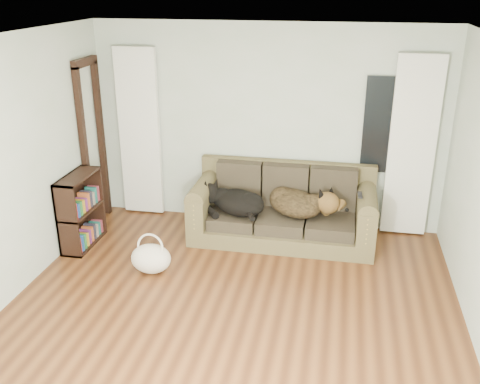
% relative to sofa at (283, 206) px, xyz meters
% --- Properties ---
extents(floor, '(5.00, 5.00, 0.00)m').
position_rel_sofa_xyz_m(floor, '(-0.30, -1.97, -0.45)').
color(floor, '#422211').
rests_on(floor, ground).
extents(ceiling, '(5.00, 5.00, 0.00)m').
position_rel_sofa_xyz_m(ceiling, '(-0.30, -1.97, 2.15)').
color(ceiling, white).
rests_on(ceiling, ground).
extents(wall_back, '(4.50, 0.04, 2.60)m').
position_rel_sofa_xyz_m(wall_back, '(-0.30, 0.53, 0.85)').
color(wall_back, beige).
rests_on(wall_back, ground).
extents(curtain_left, '(0.55, 0.08, 2.25)m').
position_rel_sofa_xyz_m(curtain_left, '(-2.00, 0.45, 0.70)').
color(curtain_left, white).
rests_on(curtain_left, ground).
extents(curtain_right, '(0.55, 0.08, 2.25)m').
position_rel_sofa_xyz_m(curtain_right, '(1.50, 0.45, 0.70)').
color(curtain_right, white).
rests_on(curtain_right, ground).
extents(window_pane, '(0.50, 0.03, 1.20)m').
position_rel_sofa_xyz_m(window_pane, '(1.15, 0.50, 0.95)').
color(window_pane, black).
rests_on(window_pane, wall_back).
extents(door_casing, '(0.07, 0.60, 2.10)m').
position_rel_sofa_xyz_m(door_casing, '(-2.50, 0.08, 0.60)').
color(door_casing, black).
rests_on(door_casing, ground).
extents(sofa, '(2.25, 0.97, 0.92)m').
position_rel_sofa_xyz_m(sofa, '(0.00, 0.00, 0.00)').
color(sofa, '#3E3D27').
rests_on(sofa, floor).
extents(dog_black_lab, '(0.86, 0.78, 0.30)m').
position_rel_sofa_xyz_m(dog_black_lab, '(-0.58, -0.10, 0.03)').
color(dog_black_lab, black).
rests_on(dog_black_lab, sofa).
extents(dog_shepherd, '(0.92, 0.86, 0.33)m').
position_rel_sofa_xyz_m(dog_shepherd, '(0.20, -0.02, 0.04)').
color(dog_shepherd, black).
rests_on(dog_shepherd, sofa).
extents(tv_remote, '(0.05, 0.17, 0.02)m').
position_rel_sofa_xyz_m(tv_remote, '(0.91, -0.16, 0.28)').
color(tv_remote, black).
rests_on(tv_remote, sofa).
extents(tote_bag, '(0.56, 0.51, 0.33)m').
position_rel_sofa_xyz_m(tote_bag, '(-1.34, -1.12, -0.29)').
color(tote_bag, beige).
rests_on(tote_bag, floor).
extents(bookshelf, '(0.33, 0.74, 0.91)m').
position_rel_sofa_xyz_m(bookshelf, '(-2.39, -0.63, 0.05)').
color(bookshelf, black).
rests_on(bookshelf, floor).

